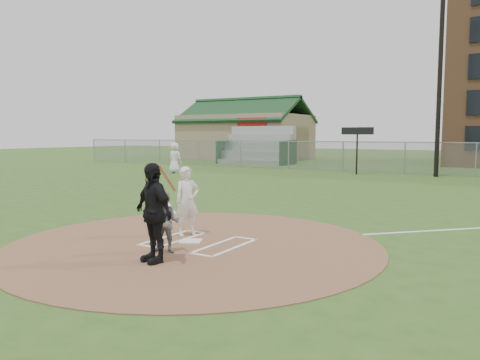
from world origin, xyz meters
The scene contains 14 objects.
ground centered at (0.00, 0.00, 0.00)m, with size 140.00×140.00×0.00m, color #2F521C.
dirt_circle centered at (0.00, 0.00, 0.01)m, with size 8.40×8.40×0.02m, color brown.
home_plate centered at (-0.17, 0.10, 0.04)m, with size 0.46×0.46×0.03m, color white.
foul_line_third centered at (-9.00, 9.00, 0.01)m, with size 0.10×24.00×0.01m, color white.
catcher centered at (-0.02, -0.98, 0.66)m, with size 0.62×0.49×1.28m, color slate.
umpire centered at (0.23, -1.63, 0.98)m, with size 1.13×0.47×1.93m, color black.
ondeck_player centered at (-12.83, 15.16, 0.98)m, with size 0.96×0.62×1.96m, color white.
batters_boxes centered at (0.00, 0.15, 0.03)m, with size 2.08×1.88×0.01m.
batter_at_plate centered at (-0.67, 0.62, 0.87)m, with size 0.68×1.07×1.78m.
outfield_fence centered at (0.00, 22.00, 1.02)m, with size 56.08×0.08×2.03m.
bleachers centered at (-13.00, 26.20, 1.59)m, with size 6.08×3.20×3.20m.
clubhouse centered at (-18.00, 32.99, 2.39)m, with size 12.20×8.71×6.23m.
light_pole centered at (2.00, 21.00, 6.61)m, with size 1.20×0.30×12.22m.
scoreboard_sign centered at (-2.50, 20.20, 2.39)m, with size 2.00×0.10×2.93m.
Camera 1 is at (6.25, -8.37, 2.48)m, focal length 35.00 mm.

